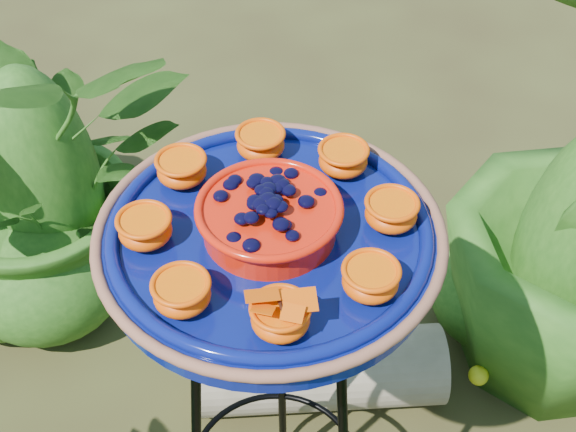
# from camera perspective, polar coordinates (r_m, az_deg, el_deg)

# --- Properties ---
(tripod_stand) EXTENTS (0.36, 0.37, 0.90)m
(tripod_stand) POSITION_cam_1_polar(r_m,az_deg,el_deg) (1.38, -1.05, -12.78)
(tripod_stand) COLOR black
(tripod_stand) RESTS_ON ground
(feeder_dish) EXTENTS (0.50, 0.50, 0.11)m
(feeder_dish) POSITION_cam_1_polar(r_m,az_deg,el_deg) (1.07, -1.31, -1.21)
(feeder_dish) COLOR navy
(feeder_dish) RESTS_ON tripod_stand
(driftwood_log) EXTENTS (0.62, 0.33, 0.20)m
(driftwood_log) POSITION_cam_1_polar(r_m,az_deg,el_deg) (1.96, 2.34, -10.89)
(driftwood_log) COLOR tan
(driftwood_log) RESTS_ON ground
(shrub_back_left) EXTENTS (0.98, 0.94, 0.83)m
(shrub_back_left) POSITION_cam_1_polar(r_m,az_deg,el_deg) (2.07, -17.26, 3.31)
(shrub_back_left) COLOR #235215
(shrub_back_left) RESTS_ON ground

